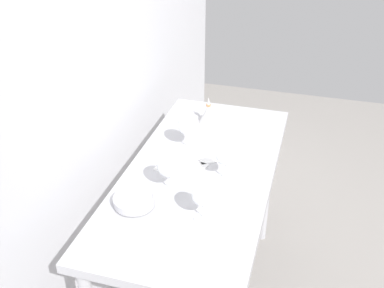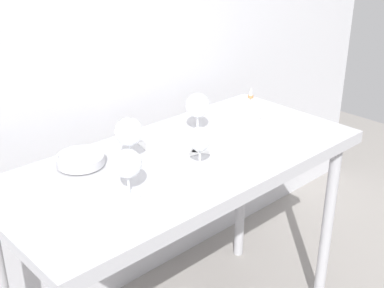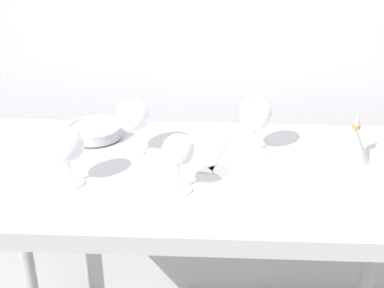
{
  "view_description": "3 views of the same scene",
  "coord_description": "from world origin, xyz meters",
  "px_view_note": "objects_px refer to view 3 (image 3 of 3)",
  "views": [
    {
      "loc": [
        -1.65,
        -0.45,
        2.06
      ],
      "look_at": [
        0.04,
        0.04,
        1.01
      ],
      "focal_mm": 42.49,
      "sensor_mm": 36.0,
      "label": 1
    },
    {
      "loc": [
        -1.12,
        -1.26,
        1.72
      ],
      "look_at": [
        0.04,
        -0.01,
        0.94
      ],
      "focal_mm": 47.64,
      "sensor_mm": 36.0,
      "label": 2
    },
    {
      "loc": [
        0.06,
        -1.27,
        1.59
      ],
      "look_at": [
        -0.0,
        0.01,
        0.97
      ],
      "focal_mm": 48.09,
      "sensor_mm": 36.0,
      "label": 3
    }
  ],
  "objects_px": {
    "wine_glass_far_right": "(256,115)",
    "wine_glass_near_center": "(179,152)",
    "tasting_sheet_upper": "(193,154)",
    "wine_glass_far_left": "(133,117)",
    "tasting_sheet_lower": "(260,178)",
    "tasting_bowl": "(95,131)",
    "decanter_funnel": "(354,143)",
    "wine_glass_near_left": "(67,146)"
  },
  "relations": [
    {
      "from": "wine_glass_far_right",
      "to": "wine_glass_near_center",
      "type": "height_order",
      "value": "wine_glass_far_right"
    },
    {
      "from": "tasting_sheet_upper",
      "to": "wine_glass_far_left",
      "type": "bearing_deg",
      "value": -166.94
    },
    {
      "from": "tasting_sheet_lower",
      "to": "tasting_bowl",
      "type": "bearing_deg",
      "value": 121.43
    },
    {
      "from": "wine_glass_near_center",
      "to": "decanter_funnel",
      "type": "distance_m",
      "value": 0.53
    },
    {
      "from": "wine_glass_near_center",
      "to": "wine_glass_far_left",
      "type": "height_order",
      "value": "wine_glass_far_left"
    },
    {
      "from": "wine_glass_far_left",
      "to": "tasting_sheet_upper",
      "type": "bearing_deg",
      "value": 0.45
    },
    {
      "from": "tasting_sheet_lower",
      "to": "wine_glass_far_left",
      "type": "bearing_deg",
      "value": 126.27
    },
    {
      "from": "wine_glass_far_right",
      "to": "wine_glass_near_left",
      "type": "xyz_separation_m",
      "value": [
        -0.5,
        -0.21,
        -0.01
      ]
    },
    {
      "from": "wine_glass_near_center",
      "to": "tasting_sheet_upper",
      "type": "bearing_deg",
      "value": 82.21
    },
    {
      "from": "wine_glass_near_left",
      "to": "decanter_funnel",
      "type": "relative_size",
      "value": 1.09
    },
    {
      "from": "tasting_sheet_upper",
      "to": "tasting_bowl",
      "type": "height_order",
      "value": "tasting_bowl"
    },
    {
      "from": "tasting_sheet_upper",
      "to": "tasting_bowl",
      "type": "relative_size",
      "value": 1.2
    },
    {
      "from": "wine_glass_far_right",
      "to": "wine_glass_near_center",
      "type": "distance_m",
      "value": 0.31
    },
    {
      "from": "wine_glass_near_left",
      "to": "tasting_sheet_upper",
      "type": "height_order",
      "value": "wine_glass_near_left"
    },
    {
      "from": "wine_glass_far_right",
      "to": "tasting_bowl",
      "type": "bearing_deg",
      "value": 170.89
    },
    {
      "from": "wine_glass_near_center",
      "to": "decanter_funnel",
      "type": "relative_size",
      "value": 1.08
    },
    {
      "from": "tasting_sheet_lower",
      "to": "tasting_bowl",
      "type": "height_order",
      "value": "tasting_bowl"
    },
    {
      "from": "wine_glass_far_right",
      "to": "decanter_funnel",
      "type": "xyz_separation_m",
      "value": [
        0.28,
        -0.03,
        -0.07
      ]
    },
    {
      "from": "tasting_bowl",
      "to": "wine_glass_near_left",
      "type": "bearing_deg",
      "value": -90.58
    },
    {
      "from": "wine_glass_far_left",
      "to": "decanter_funnel",
      "type": "height_order",
      "value": "wine_glass_far_left"
    },
    {
      "from": "wine_glass_far_right",
      "to": "tasting_sheet_lower",
      "type": "relative_size",
      "value": 0.72
    },
    {
      "from": "wine_glass_far_left",
      "to": "tasting_bowl",
      "type": "xyz_separation_m",
      "value": [
        -0.14,
        0.1,
        -0.09
      ]
    },
    {
      "from": "wine_glass_far_right",
      "to": "tasting_bowl",
      "type": "height_order",
      "value": "wine_glass_far_right"
    },
    {
      "from": "tasting_bowl",
      "to": "decanter_funnel",
      "type": "distance_m",
      "value": 0.78
    },
    {
      "from": "wine_glass_near_left",
      "to": "wine_glass_far_left",
      "type": "relative_size",
      "value": 0.94
    },
    {
      "from": "wine_glass_near_center",
      "to": "tasting_sheet_lower",
      "type": "relative_size",
      "value": 0.65
    },
    {
      "from": "wine_glass_near_left",
      "to": "tasting_bowl",
      "type": "height_order",
      "value": "wine_glass_near_left"
    },
    {
      "from": "wine_glass_near_left",
      "to": "tasting_bowl",
      "type": "xyz_separation_m",
      "value": [
        0.0,
        0.29,
        -0.09
      ]
    },
    {
      "from": "wine_glass_far_left",
      "to": "wine_glass_far_right",
      "type": "bearing_deg",
      "value": 3.84
    },
    {
      "from": "wine_glass_far_left",
      "to": "decanter_funnel",
      "type": "distance_m",
      "value": 0.64
    },
    {
      "from": "wine_glass_far_right",
      "to": "tasting_sheet_lower",
      "type": "xyz_separation_m",
      "value": [
        0.01,
        -0.16,
        -0.12
      ]
    },
    {
      "from": "decanter_funnel",
      "to": "wine_glass_near_center",
      "type": "bearing_deg",
      "value": -157.94
    },
    {
      "from": "tasting_sheet_upper",
      "to": "tasting_bowl",
      "type": "xyz_separation_m",
      "value": [
        -0.32,
        0.1,
        0.02
      ]
    },
    {
      "from": "tasting_sheet_upper",
      "to": "tasting_sheet_lower",
      "type": "bearing_deg",
      "value": -23.74
    },
    {
      "from": "tasting_bowl",
      "to": "wine_glass_far_right",
      "type": "bearing_deg",
      "value": -9.11
    },
    {
      "from": "wine_glass_near_center",
      "to": "wine_glass_far_left",
      "type": "distance_m",
      "value": 0.25
    },
    {
      "from": "tasting_sheet_lower",
      "to": "tasting_bowl",
      "type": "distance_m",
      "value": 0.56
    },
    {
      "from": "wine_glass_near_left",
      "to": "tasting_sheet_upper",
      "type": "xyz_separation_m",
      "value": [
        0.32,
        0.19,
        -0.11
      ]
    },
    {
      "from": "wine_glass_far_right",
      "to": "wine_glass_near_center",
      "type": "relative_size",
      "value": 1.09
    },
    {
      "from": "wine_glass_far_right",
      "to": "wine_glass_near_left",
      "type": "bearing_deg",
      "value": -157.07
    },
    {
      "from": "tasting_bowl",
      "to": "decanter_funnel",
      "type": "height_order",
      "value": "decanter_funnel"
    },
    {
      "from": "wine_glass_near_left",
      "to": "decanter_funnel",
      "type": "height_order",
      "value": "wine_glass_near_left"
    }
  ]
}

